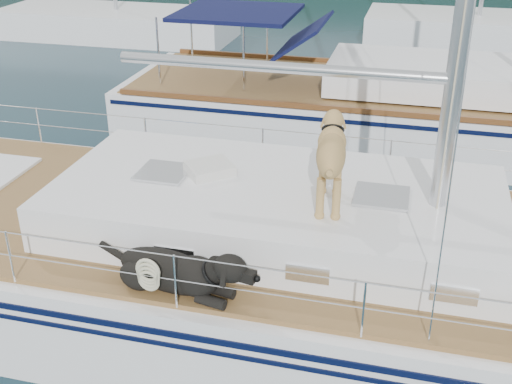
# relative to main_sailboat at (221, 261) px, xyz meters

# --- Properties ---
(ground) EXTENTS (120.00, 120.00, 0.00)m
(ground) POSITION_rel_main_sailboat_xyz_m (-0.10, 0.01, -0.68)
(ground) COLOR black
(ground) RESTS_ON ground
(main_sailboat) EXTENTS (12.00, 3.80, 14.01)m
(main_sailboat) POSITION_rel_main_sailboat_xyz_m (0.00, 0.00, 0.00)
(main_sailboat) COLOR white
(main_sailboat) RESTS_ON ground
(neighbor_sailboat) EXTENTS (11.00, 3.50, 13.30)m
(neighbor_sailboat) POSITION_rel_main_sailboat_xyz_m (1.70, 6.51, -0.05)
(neighbor_sailboat) COLOR white
(neighbor_sailboat) RESTS_ON ground
(bg_boat_west) EXTENTS (8.00, 3.00, 11.65)m
(bg_boat_west) POSITION_rel_main_sailboat_xyz_m (-8.10, 14.01, -0.23)
(bg_boat_west) COLOR white
(bg_boat_west) RESTS_ON ground
(bg_boat_center) EXTENTS (7.20, 3.00, 11.65)m
(bg_boat_center) POSITION_rel_main_sailboat_xyz_m (3.90, 16.01, -0.23)
(bg_boat_center) COLOR white
(bg_boat_center) RESTS_ON ground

